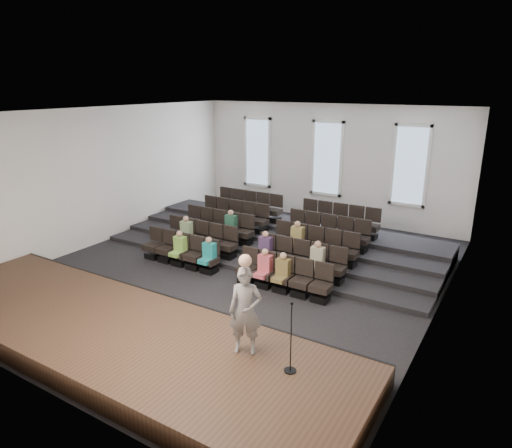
{
  "coord_description": "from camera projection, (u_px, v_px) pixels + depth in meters",
  "views": [
    {
      "loc": [
        7.59,
        -11.32,
        5.79
      ],
      "look_at": [
        0.36,
        0.5,
        1.51
      ],
      "focal_mm": 32.0,
      "sensor_mm": 36.0,
      "label": 1
    }
  ],
  "objects": [
    {
      "name": "speaker",
      "position": [
        246.0,
        311.0,
        9.15
      ],
      "size": [
        0.8,
        0.68,
        1.84
      ],
      "primitive_type": "imported",
      "rotation": [
        0.0,
        0.0,
        0.43
      ],
      "color": "slate",
      "rests_on": "stage"
    },
    {
      "name": "ground",
      "position": [
        238.0,
        271.0,
        14.72
      ],
      "size": [
        14.0,
        14.0,
        0.0
      ],
      "primitive_type": "plane",
      "color": "black",
      "rests_on": "ground"
    },
    {
      "name": "ceiling",
      "position": [
        236.0,
        111.0,
        13.24
      ],
      "size": [
        12.0,
        14.0,
        0.02
      ],
      "primitive_type": "cube",
      "color": "white",
      "rests_on": "ground"
    },
    {
      "name": "stage",
      "position": [
        116.0,
        335.0,
        10.49
      ],
      "size": [
        11.8,
        3.6,
        0.5
      ],
      "primitive_type": "cube",
      "color": "#40291B",
      "rests_on": "ground"
    },
    {
      "name": "stage_lip",
      "position": [
        168.0,
        305.0,
        11.93
      ],
      "size": [
        11.8,
        0.06,
        0.52
      ],
      "primitive_type": "cube",
      "color": "black",
      "rests_on": "ground"
    },
    {
      "name": "seating_rows",
      "position": [
        263.0,
        238.0,
        15.78
      ],
      "size": [
        6.8,
        4.7,
        1.67
      ],
      "color": "black",
      "rests_on": "ground"
    },
    {
      "name": "risers",
      "position": [
        285.0,
        238.0,
        17.25
      ],
      "size": [
        11.8,
        4.8,
        0.6
      ],
      "color": "black",
      "rests_on": "ground"
    },
    {
      "name": "audience",
      "position": [
        246.0,
        246.0,
        14.59
      ],
      "size": [
        5.45,
        2.64,
        1.1
      ],
      "color": "#85C04D",
      "rests_on": "seating_rows"
    },
    {
      "name": "mic_stand",
      "position": [
        291.0,
        351.0,
        8.63
      ],
      "size": [
        0.25,
        0.25,
        1.47
      ],
      "color": "black",
      "rests_on": "stage"
    },
    {
      "name": "wall_right",
      "position": [
        445.0,
        226.0,
        10.98
      ],
      "size": [
        0.04,
        14.0,
        5.0
      ],
      "primitive_type": "cube",
      "color": "white",
      "rests_on": "ground"
    },
    {
      "name": "wall_left",
      "position": [
        103.0,
        176.0,
        16.98
      ],
      "size": [
        0.04,
        14.0,
        5.0
      ],
      "primitive_type": "cube",
      "color": "white",
      "rests_on": "ground"
    },
    {
      "name": "wall_front",
      "position": [
        23.0,
        273.0,
        8.26
      ],
      "size": [
        12.0,
        0.04,
        5.0
      ],
      "primitive_type": "cube",
      "color": "white",
      "rests_on": "ground"
    },
    {
      "name": "wall_back",
      "position": [
        327.0,
        163.0,
        19.71
      ],
      "size": [
        12.0,
        0.04,
        5.0
      ],
      "primitive_type": "cube",
      "color": "white",
      "rests_on": "ground"
    },
    {
      "name": "windows",
      "position": [
        327.0,
        158.0,
        19.59
      ],
      "size": [
        8.44,
        0.1,
        3.24
      ],
      "color": "white",
      "rests_on": "wall_back"
    }
  ]
}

